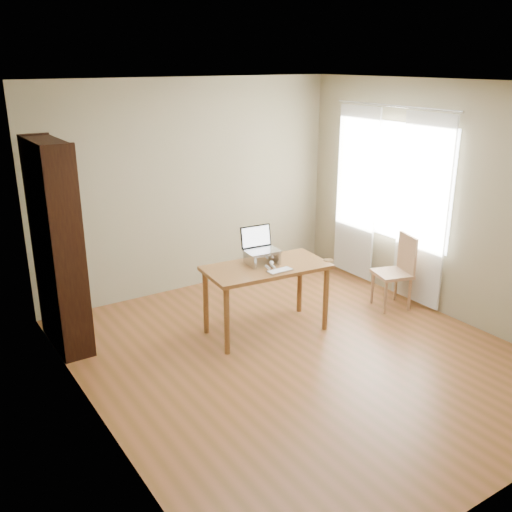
{
  "coord_description": "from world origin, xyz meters",
  "views": [
    {
      "loc": [
        -3.13,
        -3.97,
        2.79
      ],
      "look_at": [
        -0.11,
        0.62,
        0.89
      ],
      "focal_mm": 40.0,
      "sensor_mm": 36.0,
      "label": 1
    }
  ],
  "objects_px": {
    "keyboard": "(280,271)",
    "chair": "(397,268)",
    "cat": "(262,257)",
    "desk": "(266,275)",
    "bookshelf": "(58,246)",
    "laptop": "(259,245)"
  },
  "relations": [
    {
      "from": "bookshelf",
      "to": "chair",
      "type": "height_order",
      "value": "bookshelf"
    },
    {
      "from": "bookshelf",
      "to": "chair",
      "type": "bearing_deg",
      "value": -18.76
    },
    {
      "from": "cat",
      "to": "chair",
      "type": "xyz_separation_m",
      "value": [
        1.63,
        -0.39,
        -0.34
      ]
    },
    {
      "from": "chair",
      "to": "desk",
      "type": "bearing_deg",
      "value": -173.03
    },
    {
      "from": "keyboard",
      "to": "cat",
      "type": "distance_m",
      "value": 0.34
    },
    {
      "from": "keyboard",
      "to": "bookshelf",
      "type": "bearing_deg",
      "value": 147.96
    },
    {
      "from": "laptop",
      "to": "chair",
      "type": "height_order",
      "value": "laptop"
    },
    {
      "from": "bookshelf",
      "to": "laptop",
      "type": "bearing_deg",
      "value": -22.44
    },
    {
      "from": "keyboard",
      "to": "chair",
      "type": "distance_m",
      "value": 1.67
    },
    {
      "from": "cat",
      "to": "desk",
      "type": "bearing_deg",
      "value": -90.16
    },
    {
      "from": "laptop",
      "to": "cat",
      "type": "xyz_separation_m",
      "value": [
        0.02,
        -0.03,
        -0.13
      ]
    },
    {
      "from": "laptop",
      "to": "cat",
      "type": "relative_size",
      "value": 0.78
    },
    {
      "from": "laptop",
      "to": "chair",
      "type": "bearing_deg",
      "value": -8.96
    },
    {
      "from": "keyboard",
      "to": "cat",
      "type": "xyz_separation_m",
      "value": [
        0.01,
        0.33,
        0.05
      ]
    },
    {
      "from": "laptop",
      "to": "desk",
      "type": "bearing_deg",
      "value": -84.54
    },
    {
      "from": "bookshelf",
      "to": "cat",
      "type": "xyz_separation_m",
      "value": [
        1.89,
        -0.8,
        -0.24
      ]
    },
    {
      "from": "bookshelf",
      "to": "desk",
      "type": "relative_size",
      "value": 1.56
    },
    {
      "from": "desk",
      "to": "chair",
      "type": "relative_size",
      "value": 1.54
    },
    {
      "from": "desk",
      "to": "bookshelf",
      "type": "bearing_deg",
      "value": 159.38
    },
    {
      "from": "desk",
      "to": "keyboard",
      "type": "xyz_separation_m",
      "value": [
        0.02,
        -0.22,
        0.12
      ]
    },
    {
      "from": "bookshelf",
      "to": "chair",
      "type": "distance_m",
      "value": 3.77
    },
    {
      "from": "laptop",
      "to": "keyboard",
      "type": "height_order",
      "value": "laptop"
    }
  ]
}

